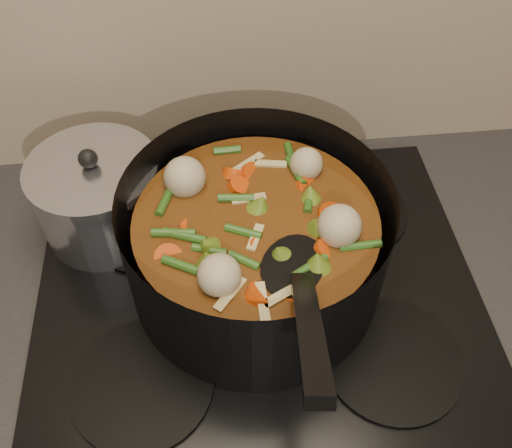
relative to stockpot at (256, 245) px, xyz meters
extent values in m
cube|color=brown|center=(0.00, -0.01, -0.58)|extent=(2.60, 0.60, 0.86)
cube|color=black|center=(0.00, -0.01, -0.13)|extent=(2.64, 0.64, 0.05)
cube|color=black|center=(0.00, -0.01, -0.09)|extent=(0.62, 0.54, 0.02)
cylinder|color=black|center=(-0.16, -0.14, -0.08)|extent=(0.18, 0.18, 0.01)
cylinder|color=black|center=(0.16, -0.14, -0.08)|extent=(0.18, 0.18, 0.01)
cylinder|color=black|center=(-0.16, 0.12, -0.08)|extent=(0.18, 0.18, 0.01)
cylinder|color=black|center=(0.16, 0.12, -0.08)|extent=(0.18, 0.18, 0.01)
cylinder|color=black|center=(0.00, 0.00, 0.01)|extent=(0.43, 0.43, 0.17)
cylinder|color=black|center=(0.00, 0.00, -0.07)|extent=(0.34, 0.34, 0.01)
cylinder|color=#58300F|center=(0.00, 0.00, -0.01)|extent=(0.31, 0.31, 0.12)
cylinder|color=red|center=(0.05, 0.00, 0.05)|extent=(0.03, 0.04, 0.03)
cylinder|color=red|center=(0.05, 0.07, 0.05)|extent=(0.05, 0.05, 0.03)
cylinder|color=red|center=(-0.04, 0.11, 0.05)|extent=(0.05, 0.05, 0.03)
cylinder|color=red|center=(-0.06, 0.02, 0.05)|extent=(0.04, 0.04, 0.03)
cylinder|color=red|center=(-0.08, -0.06, 0.05)|extent=(0.05, 0.04, 0.03)
cylinder|color=red|center=(0.00, -0.05, 0.05)|extent=(0.05, 0.05, 0.03)
cylinder|color=red|center=(0.07, -0.05, 0.05)|extent=(0.04, 0.05, 0.03)
cylinder|color=red|center=(0.11, 0.04, 0.05)|extent=(0.04, 0.04, 0.03)
cylinder|color=red|center=(0.02, 0.06, 0.05)|extent=(0.05, 0.05, 0.03)
cylinder|color=red|center=(-0.06, 0.08, 0.05)|extent=(0.05, 0.05, 0.03)
cylinder|color=red|center=(-0.05, 0.00, 0.05)|extent=(0.04, 0.03, 0.03)
sphere|color=tan|center=(0.07, 0.00, 0.06)|extent=(0.05, 0.05, 0.05)
sphere|color=tan|center=(-0.03, 0.07, 0.06)|extent=(0.05, 0.05, 0.05)
sphere|color=tan|center=(-0.05, -0.05, 0.06)|extent=(0.05, 0.05, 0.05)
sphere|color=tan|center=(0.06, -0.03, 0.06)|extent=(0.05, 0.05, 0.05)
cone|color=olive|center=(-0.08, -0.06, 0.06)|extent=(0.05, 0.05, 0.04)
cone|color=olive|center=(0.03, -0.09, 0.06)|extent=(0.05, 0.05, 0.04)
cone|color=olive|center=(0.10, 0.01, 0.06)|extent=(0.05, 0.05, 0.04)
cone|color=olive|center=(0.02, 0.10, 0.06)|extent=(0.05, 0.05, 0.04)
cone|color=olive|center=(-0.08, 0.05, 0.06)|extent=(0.05, 0.05, 0.04)
cone|color=olive|center=(-0.07, -0.06, 0.06)|extent=(0.05, 0.05, 0.04)
cone|color=olive|center=(0.04, -0.09, 0.06)|extent=(0.05, 0.05, 0.04)
cylinder|color=#345E1B|center=(0.04, 0.04, 0.05)|extent=(0.01, 0.05, 0.01)
cylinder|color=#345E1B|center=(-0.01, 0.12, 0.05)|extent=(0.04, 0.04, 0.01)
cylinder|color=#345E1B|center=(-0.08, 0.06, 0.05)|extent=(0.05, 0.02, 0.01)
cylinder|color=#345E1B|center=(-0.07, -0.01, 0.05)|extent=(0.03, 0.05, 0.01)
cylinder|color=#345E1B|center=(-0.03, -0.04, 0.05)|extent=(0.03, 0.05, 0.01)
cylinder|color=#345E1B|center=(0.02, -0.12, 0.05)|extent=(0.05, 0.02, 0.01)
cylinder|color=#345E1B|center=(0.08, -0.05, 0.05)|extent=(0.04, 0.04, 0.01)
cylinder|color=#345E1B|center=(0.07, 0.02, 0.05)|extent=(0.01, 0.05, 0.01)
cylinder|color=#345E1B|center=(0.02, 0.05, 0.05)|extent=(0.04, 0.04, 0.01)
cylinder|color=#345E1B|center=(-0.04, 0.11, 0.05)|extent=(0.05, 0.02, 0.01)
cylinder|color=#345E1B|center=(-0.09, 0.04, 0.05)|extent=(0.03, 0.05, 0.01)
cylinder|color=#345E1B|center=(-0.07, -0.03, 0.05)|extent=(0.03, 0.05, 0.01)
cylinder|color=#345E1B|center=(-0.02, -0.05, 0.05)|extent=(0.05, 0.02, 0.01)
cylinder|color=#345E1B|center=(0.05, -0.11, 0.05)|extent=(0.04, 0.04, 0.01)
cube|color=tan|center=(-0.07, 0.05, 0.05)|extent=(0.05, 0.01, 0.00)
cube|color=tan|center=(-0.07, -0.05, 0.05)|extent=(0.02, 0.05, 0.00)
cube|color=tan|center=(0.03, -0.08, 0.05)|extent=(0.05, 0.04, 0.00)
cube|color=tan|center=(0.09, 0.01, 0.05)|extent=(0.04, 0.04, 0.00)
cube|color=tan|center=(0.02, 0.08, 0.05)|extent=(0.03, 0.05, 0.00)
cube|color=tan|center=(-0.07, 0.05, 0.05)|extent=(0.05, 0.02, 0.00)
cube|color=tan|center=(-0.06, -0.06, 0.05)|extent=(0.01, 0.05, 0.00)
ellipsoid|color=black|center=(0.04, -0.08, 0.05)|extent=(0.11, 0.12, 0.01)
cube|color=black|center=(0.03, -0.20, 0.11)|extent=(0.05, 0.21, 0.13)
cylinder|color=silver|center=(-0.22, 0.13, -0.02)|extent=(0.18, 0.18, 0.11)
cylinder|color=silver|center=(-0.22, 0.13, 0.04)|extent=(0.19, 0.19, 0.01)
sphere|color=black|center=(-0.22, 0.13, 0.06)|extent=(0.03, 0.03, 0.03)
camera|label=1|loc=(-0.05, -0.47, 0.59)|focal=40.00mm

